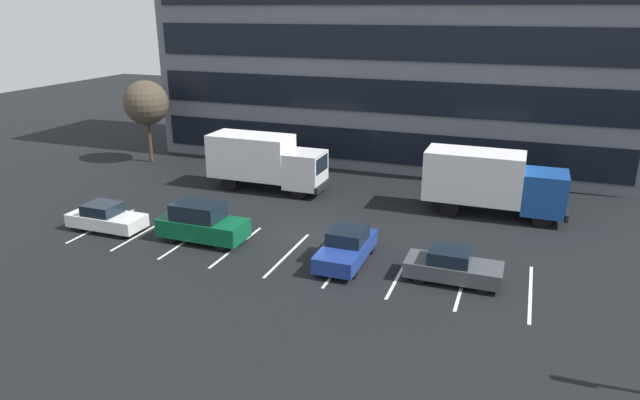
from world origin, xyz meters
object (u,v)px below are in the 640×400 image
at_px(suv_forest, 202,223).
at_px(sedan_navy, 347,247).
at_px(sedan_charcoal, 452,266).
at_px(bare_tree, 146,103).
at_px(box_truck_blue, 491,180).
at_px(box_truck_white, 265,160).
at_px(sedan_white, 106,218).

height_order(suv_forest, sedan_navy, suv_forest).
xyz_separation_m(sedan_charcoal, bare_tree, (-24.90, 12.43, 3.89)).
height_order(box_truck_blue, box_truck_white, box_truck_blue).
xyz_separation_m(sedan_navy, bare_tree, (-19.94, 12.16, 3.84)).
bearing_deg(box_truck_white, suv_forest, -85.42).
bearing_deg(sedan_navy, sedan_white, -177.07).
height_order(sedan_white, bare_tree, bare_tree).
xyz_separation_m(box_truck_blue, sedan_white, (-19.18, -9.72, -1.37)).
height_order(box_truck_white, sedan_charcoal, box_truck_white).
bearing_deg(bare_tree, sedan_white, -63.03).
bearing_deg(box_truck_blue, box_truck_white, -179.16).
xyz_separation_m(box_truck_white, sedan_navy, (8.46, -8.82, -1.28)).
bearing_deg(sedan_navy, box_truck_blue, 57.43).
relative_size(box_truck_white, suv_forest, 1.72).
xyz_separation_m(sedan_white, bare_tree, (-6.53, 12.84, 3.89)).
relative_size(box_truck_white, sedan_white, 1.87).
height_order(box_truck_white, bare_tree, bare_tree).
bearing_deg(suv_forest, sedan_white, -174.86).
height_order(suv_forest, sedan_charcoal, suv_forest).
height_order(sedan_charcoal, sedan_navy, sedan_navy).
bearing_deg(sedan_charcoal, box_truck_white, 145.88).
bearing_deg(bare_tree, sedan_navy, -31.37).
distance_m(sedan_navy, sedan_white, 13.42).
xyz_separation_m(sedan_navy, sedan_white, (-13.41, -0.69, -0.05)).
distance_m(box_truck_white, bare_tree, 12.23).
bearing_deg(sedan_white, box_truck_blue, 26.87).
distance_m(box_truck_blue, bare_tree, 26.02).
relative_size(box_truck_blue, sedan_charcoal, 1.91).
bearing_deg(suv_forest, sedan_navy, 1.31).
bearing_deg(sedan_white, suv_forest, 5.14).
distance_m(box_truck_white, sedan_charcoal, 16.27).
xyz_separation_m(suv_forest, sedan_white, (-5.67, -0.51, -0.28)).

